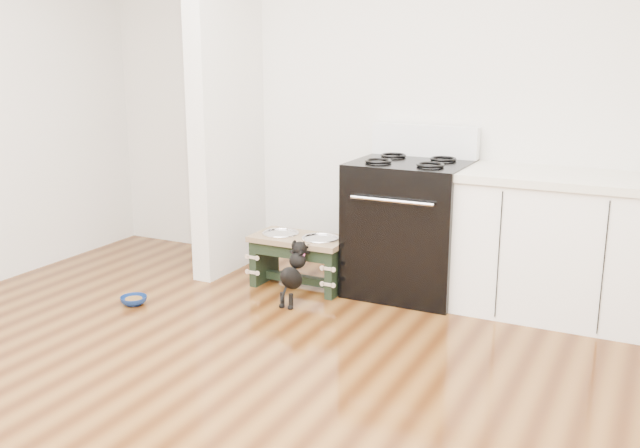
{
  "coord_description": "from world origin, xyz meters",
  "views": [
    {
      "loc": [
        1.82,
        -2.35,
        1.67
      ],
      "look_at": [
        -0.11,
        1.51,
        0.59
      ],
      "focal_mm": 40.0,
      "sensor_mm": 36.0,
      "label": 1
    }
  ],
  "objects": [
    {
      "name": "dog_feeder",
      "position": [
        -0.47,
        1.91,
        0.27
      ],
      "size": [
        0.68,
        0.36,
        0.39
      ],
      "color": "black",
      "rests_on": "ground"
    },
    {
      "name": "room_shell",
      "position": [
        0.0,
        0.0,
        1.62
      ],
      "size": [
        5.0,
        5.0,
        5.0
      ],
      "color": "silver",
      "rests_on": "ground"
    },
    {
      "name": "oven_range",
      "position": [
        0.25,
        2.16,
        0.48
      ],
      "size": [
        0.76,
        0.69,
        1.14
      ],
      "color": "black",
      "rests_on": "ground"
    },
    {
      "name": "partition_wall",
      "position": [
        -1.18,
        2.1,
        1.35
      ],
      "size": [
        0.15,
        0.8,
        2.7
      ],
      "primitive_type": "cube",
      "color": "silver",
      "rests_on": "ground"
    },
    {
      "name": "puppy",
      "position": [
        -0.35,
        1.6,
        0.23
      ],
      "size": [
        0.12,
        0.35,
        0.41
      ],
      "color": "black",
      "rests_on": "ground"
    },
    {
      "name": "floor_bowl",
      "position": [
        -1.29,
        1.1,
        0.03
      ],
      "size": [
        0.22,
        0.22,
        0.06
      ],
      "rotation": [
        0.0,
        0.0,
        -0.34
      ],
      "color": "navy",
      "rests_on": "ground"
    },
    {
      "name": "ground",
      "position": [
        0.0,
        0.0,
        0.0
      ],
      "size": [
        5.0,
        5.0,
        0.0
      ],
      "primitive_type": "plane",
      "color": "#401F0B",
      "rests_on": "ground"
    },
    {
      "name": "cabinet_run",
      "position": [
        1.23,
        2.18,
        0.45
      ],
      "size": [
        1.24,
        0.64,
        0.91
      ],
      "color": "white",
      "rests_on": "ground"
    }
  ]
}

